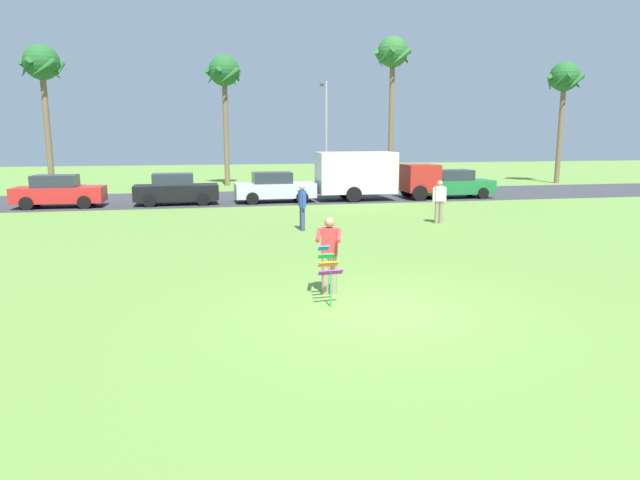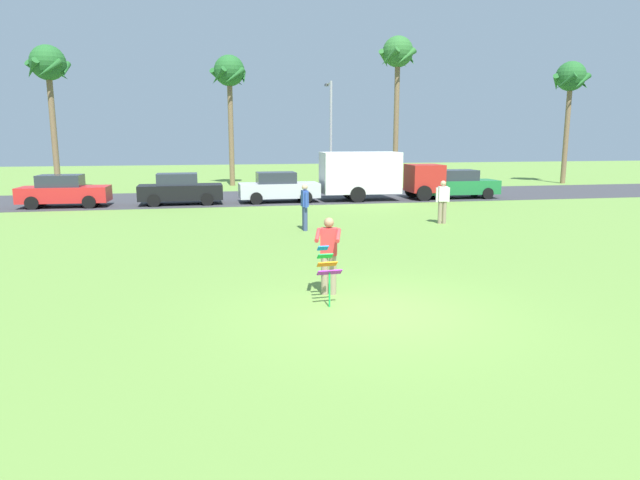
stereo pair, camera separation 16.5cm
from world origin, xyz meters
TOP-DOWN VIEW (x-y plane):
  - ground_plane at (0.00, 0.00)m, footprint 120.00×120.00m
  - road_strip at (0.00, 21.59)m, footprint 120.00×8.00m
  - person_kite_flyer at (-0.73, 1.41)m, footprint 0.67×0.75m
  - kite_held at (-0.92, 0.66)m, footprint 0.52×0.66m
  - parked_car_red at (-10.35, 19.19)m, footprint 4.24×1.91m
  - parked_car_black at (-4.75, 19.19)m, footprint 4.24×1.92m
  - parked_car_silver at (0.33, 19.19)m, footprint 4.24×1.91m
  - parked_truck_red_cab at (5.64, 19.19)m, footprint 6.73×2.18m
  - parked_car_green at (10.64, 19.19)m, footprint 4.21×1.86m
  - palm_tree_left_near at (-12.60, 27.38)m, footprint 2.58×2.71m
  - palm_tree_right_near at (-1.64, 30.00)m, footprint 2.58×2.71m
  - palm_tree_centre_far at (9.79, 27.97)m, footprint 2.58×2.71m
  - palm_tree_far_left at (22.63, 27.13)m, footprint 2.58×2.71m
  - streetlight_pole at (4.73, 26.47)m, footprint 0.24×1.65m
  - person_walker_near at (0.19, 9.99)m, footprint 0.24×0.57m
  - person_walker_far at (5.90, 10.57)m, footprint 0.57×0.25m

SIDE VIEW (x-z plane):
  - ground_plane at x=0.00m, z-range 0.00..0.00m
  - road_strip at x=0.00m, z-range 0.00..0.01m
  - parked_car_red at x=-10.35m, z-range -0.03..1.57m
  - parked_car_black at x=-4.75m, z-range -0.03..1.57m
  - parked_car_silver at x=0.33m, z-range -0.03..1.57m
  - parked_car_green at x=10.64m, z-range -0.03..1.57m
  - kite_held at x=-0.92m, z-range 0.22..1.43m
  - person_walker_near at x=0.19m, z-range 0.07..1.80m
  - person_walker_far at x=5.90m, z-range 0.07..1.80m
  - person_kite_flyer at x=-0.73m, z-range 0.09..1.82m
  - parked_truck_red_cab at x=5.64m, z-range 0.10..2.72m
  - streetlight_pole at x=4.73m, z-range 0.50..7.50m
  - palm_tree_far_left at x=22.63m, z-range 2.95..11.73m
  - palm_tree_left_near at x=-12.60m, z-range 3.00..11.90m
  - palm_tree_right_near at x=-1.64m, z-range 3.03..11.98m
  - palm_tree_centre_far at x=9.79m, z-range 3.55..13.79m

